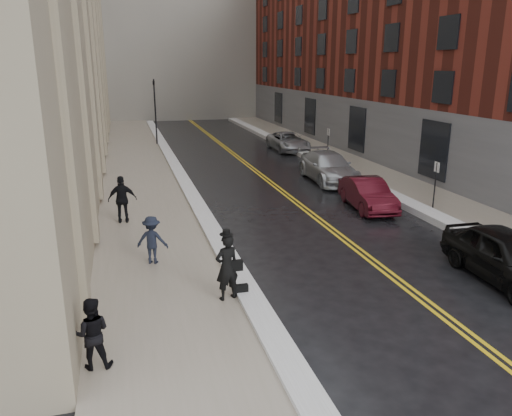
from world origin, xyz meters
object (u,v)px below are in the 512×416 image
car_silver_near (328,167)px  car_silver_far (288,142)px  pedestrian_a (92,333)px  car_maroon (367,194)px  pedestrian_c (122,199)px  pedestrian_main (227,267)px  pedestrian_b (152,240)px  car_black (507,257)px

car_silver_near → car_silver_far: size_ratio=1.10×
car_silver_near → pedestrian_a: pedestrian_a is taller
car_maroon → car_silver_near: bearing=91.1°
pedestrian_a → pedestrian_c: bearing=-90.0°
car_maroon → pedestrian_a: pedestrian_a is taller
car_silver_far → car_maroon: bearing=-95.6°
car_silver_far → car_silver_near: bearing=-96.0°
car_maroon → car_silver_near: size_ratio=0.77×
pedestrian_main → pedestrian_a: (-3.38, -2.39, -0.14)m
car_silver_near → pedestrian_c: pedestrian_c is taller
pedestrian_main → pedestrian_c: pedestrian_c is taller
car_silver_far → pedestrian_b: pedestrian_b is taller
pedestrian_main → car_black: bearing=157.6°
car_silver_near → pedestrian_main: bearing=-120.6°
pedestrian_main → pedestrian_c: (-2.64, 7.81, 0.03)m
car_silver_far → pedestrian_main: pedestrian_main is taller
car_silver_near → pedestrian_c: (-11.18, -5.35, 0.32)m
car_silver_far → pedestrian_b: size_ratio=3.16×
car_silver_near → pedestrian_b: (-10.33, -10.02, 0.14)m
car_maroon → pedestrian_c: size_ratio=2.19×
car_maroon → pedestrian_b: size_ratio=2.68×
pedestrian_main → pedestrian_a: 4.14m
car_silver_far → pedestrian_c: bearing=-128.2°
pedestrian_b → pedestrian_c: 4.75m
pedestrian_main → pedestrian_a: bearing=17.9°
pedestrian_a → car_black: bearing=-167.8°
pedestrian_a → car_silver_near: bearing=-123.3°
pedestrian_b → pedestrian_c: bearing=-60.1°
pedestrian_b → pedestrian_main: bearing=139.1°
pedestrian_a → pedestrian_b: 5.76m
pedestrian_a → pedestrian_b: pedestrian_a is taller
pedestrian_main → pedestrian_a: size_ratio=1.18×
pedestrian_main → car_silver_near: bearing=-140.3°
pedestrian_c → car_maroon: bearing=-179.4°
car_maroon → pedestrian_a: bearing=-133.0°
car_silver_near → car_silver_far: 10.28m
car_maroon → pedestrian_a: size_ratio=2.65×
car_black → pedestrian_b: 10.91m
car_silver_near → pedestrian_c: 12.40m
car_maroon → pedestrian_b: pedestrian_b is taller
car_maroon → pedestrian_main: size_ratio=2.25×
pedestrian_a → car_maroon: bearing=-134.9°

